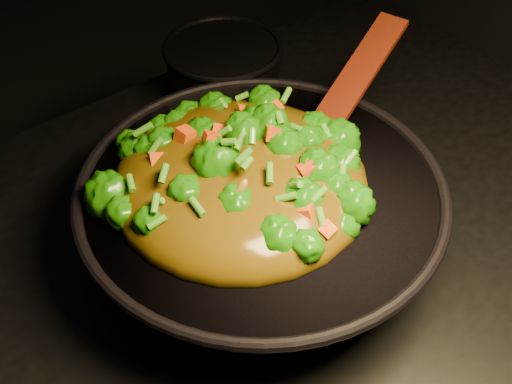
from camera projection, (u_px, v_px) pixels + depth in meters
wok at (261, 222)px, 0.82m from camera, size 0.54×0.54×0.12m
stir_fry at (240, 153)px, 0.74m from camera, size 0.38×0.38×0.11m
spatula at (345, 94)px, 0.83m from camera, size 0.26×0.12×0.11m
back_pot at (224, 73)px, 1.07m from camera, size 0.19×0.19×0.11m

